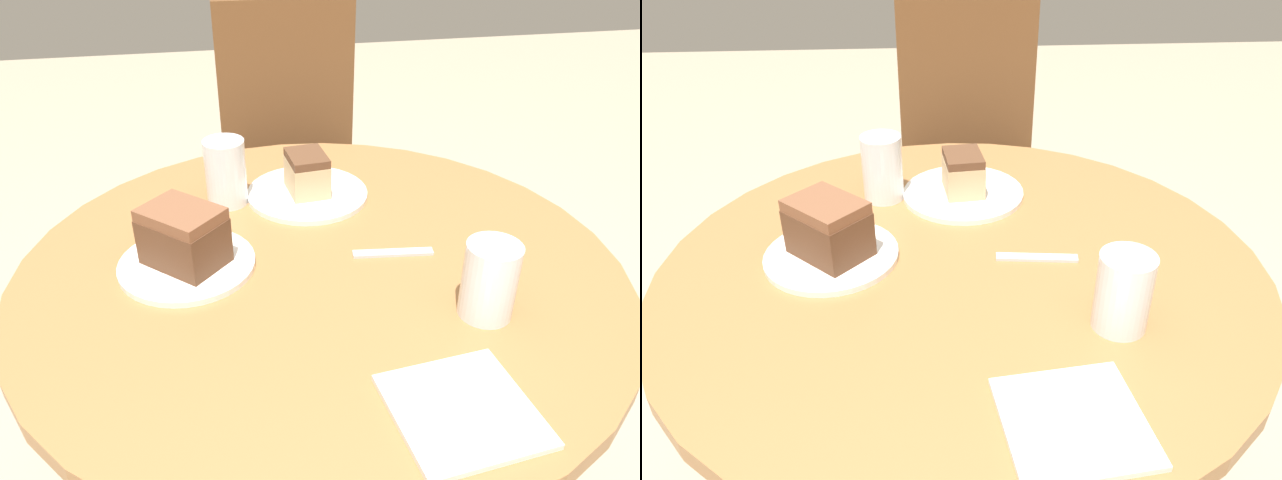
% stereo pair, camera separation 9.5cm
% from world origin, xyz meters
% --- Properties ---
extents(table, '(0.94, 0.94, 0.72)m').
position_xyz_m(table, '(0.00, 0.00, 0.57)').
color(table, '#9E6B3D').
rests_on(table, ground_plane).
extents(chair, '(0.42, 0.44, 0.93)m').
position_xyz_m(chair, '(0.07, 0.81, 0.49)').
color(chair, brown).
rests_on(chair, ground_plane).
extents(plate_near, '(0.22, 0.22, 0.01)m').
position_xyz_m(plate_near, '(0.02, 0.22, 0.72)').
color(plate_near, white).
rests_on(plate_near, table).
extents(plate_far, '(0.21, 0.21, 0.01)m').
position_xyz_m(plate_far, '(-0.20, 0.02, 0.72)').
color(plate_far, white).
rests_on(plate_far, table).
extents(cake_slice_near, '(0.08, 0.09, 0.08)m').
position_xyz_m(cake_slice_near, '(0.02, 0.22, 0.76)').
color(cake_slice_near, tan).
rests_on(cake_slice_near, plate_near).
extents(cake_slice_far, '(0.14, 0.14, 0.09)m').
position_xyz_m(cake_slice_far, '(-0.20, 0.02, 0.77)').
color(cake_slice_far, brown).
rests_on(cake_slice_far, plate_far).
extents(glass_lemonade, '(0.07, 0.07, 0.11)m').
position_xyz_m(glass_lemonade, '(0.20, -0.17, 0.77)').
color(glass_lemonade, beige).
rests_on(glass_lemonade, table).
extents(glass_water, '(0.07, 0.07, 0.12)m').
position_xyz_m(glass_water, '(-0.13, 0.22, 0.77)').
color(glass_water, silver).
rests_on(glass_water, table).
extents(napkin_stack, '(0.18, 0.18, 0.01)m').
position_xyz_m(napkin_stack, '(0.10, -0.33, 0.72)').
color(napkin_stack, white).
rests_on(napkin_stack, table).
extents(spoon, '(0.13, 0.03, 0.00)m').
position_xyz_m(spoon, '(0.12, 0.00, 0.72)').
color(spoon, silver).
rests_on(spoon, table).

